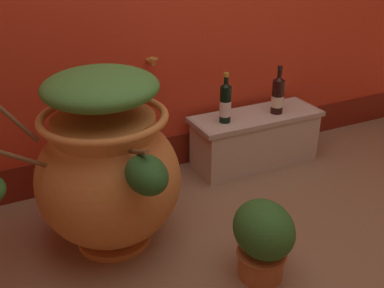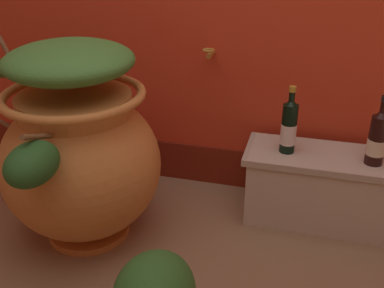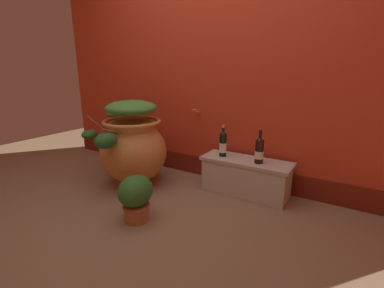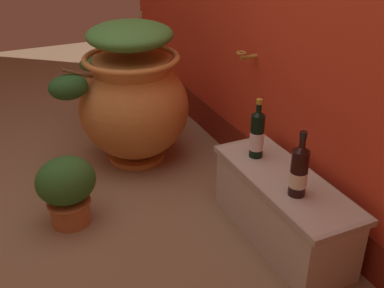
# 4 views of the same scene
# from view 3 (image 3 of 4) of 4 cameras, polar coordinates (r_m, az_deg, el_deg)

# --- Properties ---
(ground_plane) EXTENTS (7.00, 7.00, 0.00)m
(ground_plane) POSITION_cam_3_polar(r_m,az_deg,el_deg) (2.36, -8.61, -15.34)
(ground_plane) COLOR #896B4C
(back_wall) EXTENTS (4.40, 0.33, 2.60)m
(back_wall) POSITION_cam_3_polar(r_m,az_deg,el_deg) (3.04, 5.76, 17.02)
(back_wall) COLOR red
(back_wall) RESTS_ON ground_plane
(terracotta_urn) EXTENTS (0.97, 0.85, 0.89)m
(terracotta_urn) POSITION_cam_3_polar(r_m,az_deg,el_deg) (2.93, -12.10, -0.21)
(terracotta_urn) COLOR #CC7F3D
(terracotta_urn) RESTS_ON ground_plane
(stone_ledge) EXTENTS (0.86, 0.32, 0.35)m
(stone_ledge) POSITION_cam_3_polar(r_m,az_deg,el_deg) (2.76, 10.92, -6.34)
(stone_ledge) COLOR beige
(stone_ledge) RESTS_ON ground_plane
(wine_bottle_left) EXTENTS (0.07, 0.07, 0.31)m
(wine_bottle_left) POSITION_cam_3_polar(r_m,az_deg,el_deg) (2.75, 6.36, 0.06)
(wine_bottle_left) COLOR black
(wine_bottle_left) RESTS_ON stone_ledge
(wine_bottle_middle) EXTENTS (0.08, 0.08, 0.31)m
(wine_bottle_middle) POSITION_cam_3_polar(r_m,az_deg,el_deg) (2.60, 13.63, -1.21)
(wine_bottle_middle) COLOR black
(wine_bottle_middle) RESTS_ON stone_ledge
(potted_shrub) EXTENTS (0.25, 0.30, 0.38)m
(potted_shrub) POSITION_cam_3_polar(r_m,az_deg,el_deg) (2.30, -11.44, -10.41)
(potted_shrub) COLOR #B26638
(potted_shrub) RESTS_ON ground_plane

